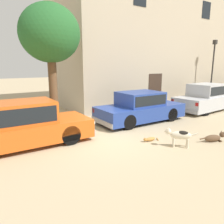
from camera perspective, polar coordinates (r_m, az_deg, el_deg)
ground_plane at (r=7.97m, az=-2.30°, el=-7.03°), size 80.00×80.00×0.00m
parked_sedan_nearest at (r=7.71m, az=-22.12°, el=-2.97°), size 4.48×1.81×1.49m
parked_sedan_second at (r=10.29m, az=7.43°, el=1.33°), size 4.39×1.84×1.41m
parked_sedan_third at (r=13.92m, az=23.60°, el=3.53°), size 4.61×1.97×1.55m
apartment_block at (r=17.32m, az=10.19°, el=18.85°), size 14.03×5.54×9.32m
stray_dog_spotted at (r=8.45m, az=25.41°, el=-6.06°), size 0.97×0.46×0.37m
stray_dog_tan at (r=7.41m, az=17.27°, el=-5.74°), size 0.85×0.81×0.65m
stray_cat at (r=7.82m, az=9.89°, el=-7.04°), size 0.67×0.24×0.16m
street_lamp at (r=16.75m, az=25.00°, el=11.38°), size 0.22×0.22×4.26m
acacia_tree_left at (r=9.39m, az=-15.94°, el=18.89°), size 2.40×2.16×5.00m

